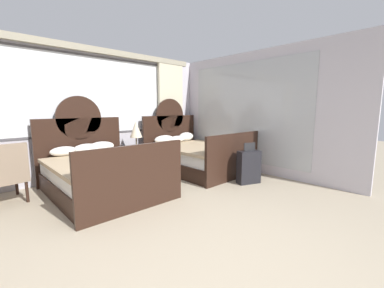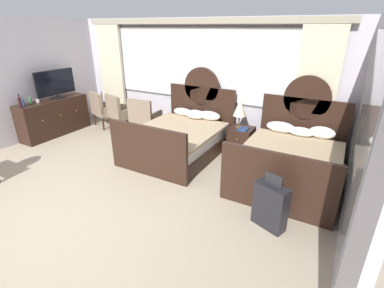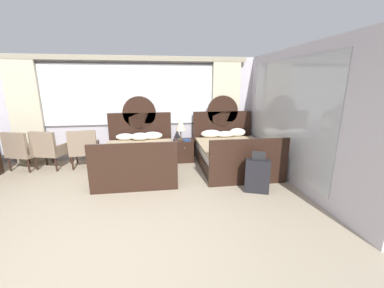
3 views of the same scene
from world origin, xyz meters
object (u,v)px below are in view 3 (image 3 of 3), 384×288
armchair_by_window_right (23,150)px  table_lamp_on_nightstand (181,124)px  armchair_by_window_left (84,147)px  armchair_by_window_centre (50,149)px  bed_near_window (139,157)px  suitcase_on_floor (257,176)px  book_on_nightstand (187,140)px  nightstand_between_beds (184,150)px  bed_near_mirror (232,153)px

armchair_by_window_right → table_lamp_on_nightstand: bearing=1.9°
armchair_by_window_left → armchair_by_window_centre: 0.79m
bed_near_window → suitcase_on_floor: (2.29, -1.43, -0.03)m
suitcase_on_floor → book_on_nightstand: bearing=119.1°
nightstand_between_beds → armchair_by_window_right: (-3.82, -0.12, 0.21)m
armchair_by_window_centre → nightstand_between_beds: bearing=2.2°
nightstand_between_beds → suitcase_on_floor: bearing=-60.7°
bed_near_mirror → suitcase_on_floor: 1.43m
book_on_nightstand → armchair_by_window_left: size_ratio=0.28×
armchair_by_window_centre → suitcase_on_floor: 4.81m
book_on_nightstand → suitcase_on_floor: 2.27m
suitcase_on_floor → armchair_by_window_left: bearing=151.8°
bed_near_mirror → nightstand_between_beds: size_ratio=3.72×
armchair_by_window_right → suitcase_on_floor: (4.98, -1.95, -0.17)m
bed_near_mirror → suitcase_on_floor: size_ratio=2.67×
bed_near_mirror → book_on_nightstand: (-1.06, 0.54, 0.23)m
bed_near_window → suitcase_on_floor: bearing=-32.1°
book_on_nightstand → bed_near_window: bearing=-155.6°
nightstand_between_beds → table_lamp_on_nightstand: bearing=175.8°
armchair_by_window_centre → suitcase_on_floor: size_ratio=1.17×
suitcase_on_floor → armchair_by_window_centre: bearing=156.2°
bed_near_window → armchair_by_window_centre: bearing=166.4°
table_lamp_on_nightstand → armchair_by_window_centre: bearing=-177.7°
bed_near_mirror → suitcase_on_floor: bed_near_mirror is taller
bed_near_window → table_lamp_on_nightstand: bed_near_window is taller
table_lamp_on_nightstand → armchair_by_window_left: size_ratio=0.65×
table_lamp_on_nightstand → suitcase_on_floor: 2.50m
armchair_by_window_right → bed_near_mirror: bearing=-5.9°
bed_near_mirror → armchair_by_window_left: (-3.58, 0.51, 0.14)m
bed_near_mirror → table_lamp_on_nightstand: (-1.19, 0.64, 0.64)m
table_lamp_on_nightstand → armchair_by_window_right: bearing=-178.1°
table_lamp_on_nightstand → armchair_by_window_right: size_ratio=0.65×
book_on_nightstand → table_lamp_on_nightstand: bearing=143.5°
armchair_by_window_centre → armchair_by_window_right: bearing=179.9°
book_on_nightstand → armchair_by_window_centre: 3.31m
nightstand_between_beds → bed_near_window: bearing=-150.5°
nightstand_between_beds → armchair_by_window_centre: armchair_by_window_centre is taller
nightstand_between_beds → book_on_nightstand: book_on_nightstand is taller
armchair_by_window_centre → bed_near_mirror: bearing=-6.7°
armchair_by_window_left → armchair_by_window_centre: same height
armchair_by_window_centre → armchair_by_window_right: (-0.58, 0.00, 0.00)m
table_lamp_on_nightstand → armchair_by_window_left: table_lamp_on_nightstand is taller
nightstand_between_beds → armchair_by_window_left: 2.47m
bed_near_mirror → nightstand_between_beds: bed_near_mirror is taller
nightstand_between_beds → armchair_by_window_left: (-2.45, -0.13, 0.21)m
nightstand_between_beds → suitcase_on_floor: 2.37m
table_lamp_on_nightstand → armchair_by_window_centre: size_ratio=0.65×
bed_near_window → book_on_nightstand: size_ratio=8.18×
bed_near_window → nightstand_between_beds: size_ratio=3.72×
bed_near_window → table_lamp_on_nightstand: bearing=31.3°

